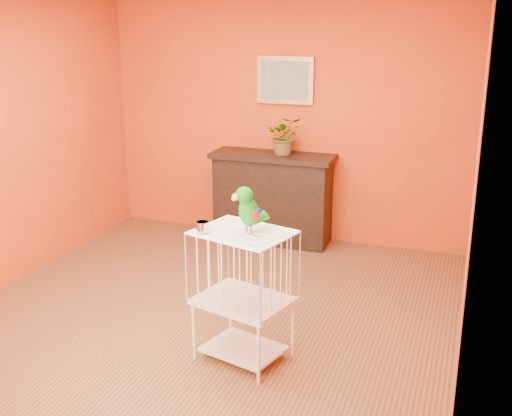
% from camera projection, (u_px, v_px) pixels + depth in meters
% --- Properties ---
extents(ground, '(4.50, 4.50, 0.00)m').
position_uv_depth(ground, '(205.00, 320.00, 5.31)').
color(ground, brown).
rests_on(ground, ground).
extents(room_shell, '(4.50, 4.50, 4.50)m').
position_uv_depth(room_shell, '(200.00, 131.00, 4.85)').
color(room_shell, '#D24813').
rests_on(room_shell, ground).
extents(console_cabinet, '(1.33, 0.48, 0.99)m').
position_uv_depth(console_cabinet, '(272.00, 198.00, 7.01)').
color(console_cabinet, black).
rests_on(console_cabinet, ground).
extents(potted_plant, '(0.50, 0.52, 0.32)m').
position_uv_depth(potted_plant, '(283.00, 141.00, 6.75)').
color(potted_plant, '#26722D').
rests_on(potted_plant, console_cabinet).
extents(framed_picture, '(0.62, 0.04, 0.50)m').
position_uv_depth(framed_picture, '(285.00, 80.00, 6.80)').
color(framed_picture, '#C39245').
rests_on(framed_picture, room_shell).
extents(birdcage, '(0.75, 0.64, 0.98)m').
position_uv_depth(birdcage, '(243.00, 294.00, 4.58)').
color(birdcage, white).
rests_on(birdcage, ground).
extents(feed_cup, '(0.10, 0.10, 0.07)m').
position_uv_depth(feed_cup, '(202.00, 226.00, 4.43)').
color(feed_cup, silver).
rests_on(feed_cup, birdcage).
extents(parrot, '(0.23, 0.28, 0.33)m').
position_uv_depth(parrot, '(249.00, 209.00, 4.39)').
color(parrot, '#59544C').
rests_on(parrot, birdcage).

